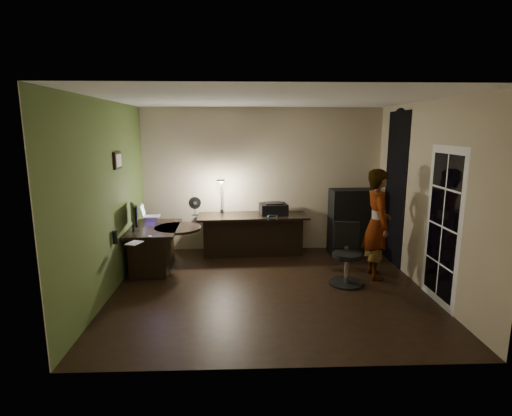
{
  "coord_description": "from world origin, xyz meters",
  "views": [
    {
      "loc": [
        -0.4,
        -5.52,
        2.31
      ],
      "look_at": [
        -0.15,
        1.05,
        1.0
      ],
      "focal_mm": 28.0,
      "sensor_mm": 36.0,
      "label": 1
    }
  ],
  "objects_px": {
    "desk_right": "(253,235)",
    "cabinet": "(352,222)",
    "desk_left": "(155,248)",
    "office_chair": "(347,255)",
    "person": "(377,224)",
    "monitor": "(133,222)"
  },
  "relations": [
    {
      "from": "desk_right",
      "to": "monitor",
      "type": "distance_m",
      "value": 2.2
    },
    {
      "from": "office_chair",
      "to": "person",
      "type": "distance_m",
      "value": 0.73
    },
    {
      "from": "desk_right",
      "to": "person",
      "type": "xyz_separation_m",
      "value": [
        1.9,
        -1.21,
        0.48
      ]
    },
    {
      "from": "desk_left",
      "to": "monitor",
      "type": "xyz_separation_m",
      "value": [
        -0.27,
        -0.25,
        0.51
      ]
    },
    {
      "from": "cabinet",
      "to": "person",
      "type": "height_order",
      "value": "person"
    },
    {
      "from": "cabinet",
      "to": "monitor",
      "type": "relative_size",
      "value": 2.51
    },
    {
      "from": "desk_right",
      "to": "cabinet",
      "type": "relative_size",
      "value": 1.65
    },
    {
      "from": "desk_right",
      "to": "cabinet",
      "type": "height_order",
      "value": "cabinet"
    },
    {
      "from": "desk_right",
      "to": "office_chair",
      "type": "relative_size",
      "value": 2.19
    },
    {
      "from": "office_chair",
      "to": "desk_right",
      "type": "bearing_deg",
      "value": 141.31
    },
    {
      "from": "cabinet",
      "to": "monitor",
      "type": "bearing_deg",
      "value": -168.78
    },
    {
      "from": "desk_left",
      "to": "person",
      "type": "height_order",
      "value": "person"
    },
    {
      "from": "cabinet",
      "to": "desk_right",
      "type": "bearing_deg",
      "value": 176.61
    },
    {
      "from": "desk_right",
      "to": "cabinet",
      "type": "bearing_deg",
      "value": -2.82
    },
    {
      "from": "desk_left",
      "to": "office_chair",
      "type": "xyz_separation_m",
      "value": [
        3.01,
        -0.78,
        0.1
      ]
    },
    {
      "from": "desk_left",
      "to": "cabinet",
      "type": "xyz_separation_m",
      "value": [
        3.49,
        0.73,
        0.25
      ]
    },
    {
      "from": "monitor",
      "to": "person",
      "type": "relative_size",
      "value": 0.28
    },
    {
      "from": "monitor",
      "to": "office_chair",
      "type": "bearing_deg",
      "value": -31.82
    },
    {
      "from": "desk_left",
      "to": "cabinet",
      "type": "height_order",
      "value": "cabinet"
    },
    {
      "from": "desk_left",
      "to": "cabinet",
      "type": "distance_m",
      "value": 3.57
    },
    {
      "from": "desk_left",
      "to": "office_chair",
      "type": "height_order",
      "value": "office_chair"
    },
    {
      "from": "desk_right",
      "to": "person",
      "type": "bearing_deg",
      "value": -35.37
    }
  ]
}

